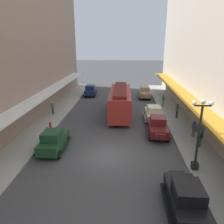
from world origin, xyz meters
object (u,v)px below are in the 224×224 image
Objects in this scene: parked_car_3 at (145,92)px; streetcar at (120,100)px; parked_car_5 at (158,126)px; pedestrian_1 at (194,129)px; parked_car_2 at (154,113)px; parked_car_4 at (53,140)px; lamp_post_with_clock at (199,132)px; pedestrian_3 at (163,100)px; pedestrian_4 at (177,111)px; parked_car_0 at (90,90)px; pedestrian_0 at (53,108)px; parked_car_1 at (186,198)px; pedestrian_2 at (200,138)px; fire_hydrant at (50,126)px.

parked_car_3 is 9.95m from streetcar.
parked_car_5 is 3.34m from pedestrian_1.
parked_car_2 is at bearing -26.09° from streetcar.
parked_car_4 is 0.83× the size of lamp_post_with_clock.
streetcar reaches higher than parked_car_5.
pedestrian_4 reaches higher than pedestrian_3.
streetcar reaches higher than parked_car_2.
parked_car_5 is at bearing -102.06° from pedestrian_3.
pedestrian_1 is (3.34, -15.70, 0.05)m from parked_car_3.
pedestrian_1 is at bearing -53.02° from parked_car_0.
streetcar is 8.49m from pedestrian_0.
parked_car_1 is 10.22m from parked_car_5.
parked_car_2 is at bearing -5.57° from pedestrian_0.
pedestrian_3 is 5.04m from pedestrian_4.
lamp_post_with_clock is at bearing -91.11° from pedestrian_3.
lamp_post_with_clock reaches higher than parked_car_0.
pedestrian_1 is (3.21, 9.66, 0.05)m from parked_car_1.
parked_car_4 is 9.59m from pedestrian_0.
parked_car_2 is 2.60× the size of pedestrian_0.
parked_car_2 is 2.55× the size of pedestrian_2.
parked_car_0 reaches higher than pedestrian_3.
parked_car_3 reaches higher than pedestrian_0.
parked_car_0 reaches higher than pedestrian_2.
pedestrian_0 is 1.00× the size of pedestrian_3.
parked_car_0 is 19.97m from parked_car_4.
parked_car_1 is 1.00× the size of parked_car_4.
pedestrian_0 is at bearing 178.53° from pedestrian_4.
parked_car_3 reaches higher than fire_hydrant.
pedestrian_1 is 10.47m from pedestrian_3.
pedestrian_3 is (11.40, -6.31, 0.05)m from parked_car_0.
lamp_post_with_clock is 4.23m from pedestrian_2.
parked_car_3 reaches higher than pedestrian_1.
parked_car_1 is 2.60× the size of pedestrian_3.
parked_car_1 is 2.56× the size of pedestrian_4.
parked_car_1 is 0.99× the size of parked_car_5.
streetcar reaches higher than parked_car_3.
pedestrian_1 is (15.57, -5.83, 0.00)m from pedestrian_0.
parked_car_0 and parked_car_5 have the same top height.
pedestrian_3 is (13.06, 9.42, 0.43)m from fire_hydrant.
pedestrian_0 is (-2.98, -10.89, 0.05)m from parked_car_0.
lamp_post_with_clock is (1.72, 4.09, 2.04)m from parked_car_1.
parked_car_4 is at bearing -165.40° from pedestrian_1.
streetcar is 5.76× the size of pedestrian_4.
parked_car_3 is at bearing 67.34° from streetcar.
pedestrian_2 and pedestrian_4 have the same top height.
streetcar is 5.87× the size of pedestrian_1.
parked_car_0 is 0.45× the size of streetcar.
streetcar reaches higher than pedestrian_4.
lamp_post_with_clock is at bearing -11.94° from parked_car_4.
parked_car_1 and parked_car_4 have the same top height.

